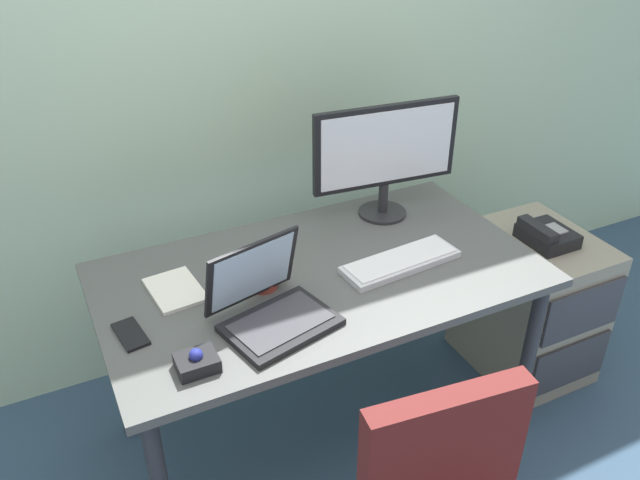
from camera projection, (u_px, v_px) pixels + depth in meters
ground_plane at (320, 434)px, 2.52m from camera, size 8.00×8.00×0.00m
back_wall at (230, 23)px, 2.37m from camera, size 6.00×0.10×2.80m
desk at (320, 292)px, 2.17m from camera, size 1.43×0.80×0.76m
file_cabinet at (530, 304)px, 2.72m from camera, size 0.42×0.53×0.62m
desk_phone at (546, 235)px, 2.53m from camera, size 0.17×0.20×0.09m
monitor_main at (386, 152)px, 2.33m from camera, size 0.55×0.18×0.43m
keyboard at (400, 261)px, 2.15m from camera, size 0.42×0.17×0.03m
laptop at (270, 305)px, 1.88m from camera, size 0.37×0.34×0.24m
trackball_mouse at (197, 362)px, 1.72m from camera, size 0.11×0.09×0.07m
coffee_mug at (263, 271)px, 2.03m from camera, size 0.10×0.09×0.11m
paper_notepad at (175, 290)px, 2.03m from camera, size 0.17×0.22×0.01m
cell_phone at (131, 334)px, 1.84m from camera, size 0.09×0.15×0.01m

